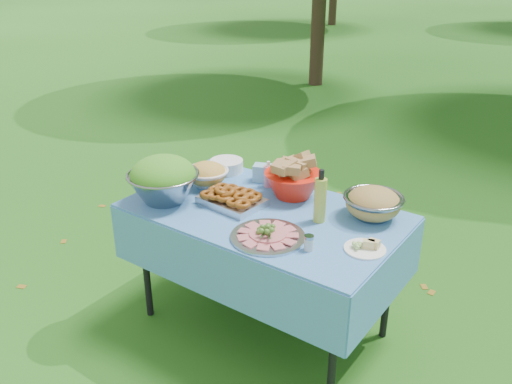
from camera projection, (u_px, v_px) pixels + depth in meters
ground at (263, 324)px, 3.23m from camera, size 80.00×80.00×0.00m
picnic_table at (264, 270)px, 3.07m from camera, size 1.46×0.86×0.76m
salad_bowl at (163, 179)px, 2.97m from camera, size 0.49×0.49×0.26m
pasta_bowl_white at (207, 174)px, 3.19m from camera, size 0.30×0.30×0.14m
plate_stack at (227, 166)px, 3.40m from camera, size 0.24×0.24×0.08m
wipes_box at (263, 173)px, 3.26m from camera, size 0.13×0.12×0.10m
sanitizer_bottle at (268, 174)px, 3.17m from camera, size 0.07×0.07×0.16m
bread_bowl at (293, 178)px, 3.04m from camera, size 0.37×0.37×0.22m
pasta_bowl_steel at (373, 203)px, 2.81m from camera, size 0.41×0.41×0.17m
fried_tray at (232, 198)px, 2.96m from camera, size 0.35×0.26×0.08m
charcuterie_platter at (268, 230)px, 2.62m from camera, size 0.47×0.47×0.08m
oil_bottle at (320, 196)px, 2.74m from camera, size 0.08×0.08×0.29m
cheese_plate at (365, 245)px, 2.52m from camera, size 0.23×0.23×0.05m
shaker at (309, 243)px, 2.52m from camera, size 0.05×0.05×0.08m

